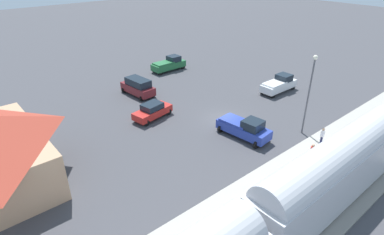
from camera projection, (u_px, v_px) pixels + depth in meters
ground_plane at (224, 119)px, 34.75m from camera, size 200.00×200.00×0.00m
railway_track at (349, 180)px, 25.22m from camera, size 4.80×70.00×0.30m
platform at (305, 158)px, 27.91m from camera, size 3.20×46.00×0.30m
passenger_train at (254, 231)px, 17.07m from camera, size 2.93×33.97×4.98m
pedestrian_on_platform at (312, 151)px, 26.78m from camera, size 0.36×0.36×1.71m
pedestrian_waiting_far at (322, 135)px, 29.21m from camera, size 0.36×0.36×1.71m
pickup_green at (169, 64)px, 48.80m from camera, size 2.05×5.43×2.14m
pickup_blue at (244, 128)px, 30.93m from camera, size 5.57×2.91×2.14m
pickup_white at (279, 84)px, 41.27m from camera, size 1.99×5.41×2.14m
suv_maroon at (138, 87)px, 40.20m from camera, size 5.06×2.73×2.22m
sedan_red at (152, 111)px, 34.63m from camera, size 2.62×4.76×1.74m
light_pole_near_platform at (310, 86)px, 29.81m from camera, size 0.44×0.44×8.06m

